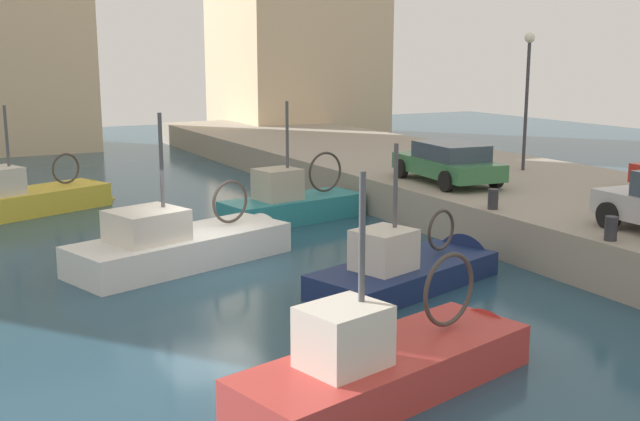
{
  "coord_description": "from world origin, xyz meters",
  "views": [
    {
      "loc": [
        -6.24,
        -17.86,
        5.32
      ],
      "look_at": [
        3.15,
        0.01,
        1.2
      ],
      "focal_mm": 43.33,
      "sensor_mm": 36.0,
      "label": 1
    }
  ],
  "objects_px": {
    "fishing_boat_yellow": "(37,209)",
    "fishing_boat_teal": "(300,214)",
    "fishing_boat_white": "(192,257)",
    "fishing_boat_navy": "(416,278)",
    "mooring_bollard_south": "(611,228)",
    "mooring_bollard_mid": "(493,199)",
    "parked_car_green": "(448,162)",
    "quay_streetlamp": "(528,78)",
    "fishing_boat_red": "(400,378)"
  },
  "relations": [
    {
      "from": "fishing_boat_white",
      "to": "fishing_boat_teal",
      "type": "height_order",
      "value": "fishing_boat_white"
    },
    {
      "from": "fishing_boat_teal",
      "to": "mooring_bollard_mid",
      "type": "height_order",
      "value": "fishing_boat_teal"
    },
    {
      "from": "mooring_bollard_south",
      "to": "mooring_bollard_mid",
      "type": "bearing_deg",
      "value": 90.0
    },
    {
      "from": "fishing_boat_yellow",
      "to": "fishing_boat_navy",
      "type": "distance_m",
      "value": 14.54
    },
    {
      "from": "fishing_boat_white",
      "to": "quay_streetlamp",
      "type": "height_order",
      "value": "quay_streetlamp"
    },
    {
      "from": "mooring_bollard_mid",
      "to": "fishing_boat_teal",
      "type": "bearing_deg",
      "value": 113.2
    },
    {
      "from": "fishing_boat_white",
      "to": "fishing_boat_yellow",
      "type": "distance_m",
      "value": 9.02
    },
    {
      "from": "fishing_boat_navy",
      "to": "mooring_bollard_south",
      "type": "xyz_separation_m",
      "value": [
        3.43,
        -2.59,
        1.36
      ]
    },
    {
      "from": "fishing_boat_red",
      "to": "fishing_boat_yellow",
      "type": "bearing_deg",
      "value": 100.27
    },
    {
      "from": "fishing_boat_white",
      "to": "quay_streetlamp",
      "type": "xyz_separation_m",
      "value": [
        13.17,
        2.2,
        4.32
      ]
    },
    {
      "from": "fishing_boat_white",
      "to": "fishing_boat_navy",
      "type": "distance_m",
      "value": 5.91
    },
    {
      "from": "quay_streetlamp",
      "to": "fishing_boat_navy",
      "type": "bearing_deg",
      "value": -144.53
    },
    {
      "from": "fishing_boat_teal",
      "to": "quay_streetlamp",
      "type": "distance_m",
      "value": 9.46
    },
    {
      "from": "fishing_boat_teal",
      "to": "fishing_boat_yellow",
      "type": "bearing_deg",
      "value": 144.95
    },
    {
      "from": "fishing_boat_red",
      "to": "quay_streetlamp",
      "type": "height_order",
      "value": "quay_streetlamp"
    },
    {
      "from": "fishing_boat_white",
      "to": "mooring_bollard_south",
      "type": "distance_m",
      "value": 10.26
    },
    {
      "from": "fishing_boat_navy",
      "to": "fishing_boat_white",
      "type": "bearing_deg",
      "value": 133.74
    },
    {
      "from": "fishing_boat_red",
      "to": "mooring_bollard_south",
      "type": "relative_size",
      "value": 11.6
    },
    {
      "from": "mooring_bollard_south",
      "to": "mooring_bollard_mid",
      "type": "height_order",
      "value": "same"
    },
    {
      "from": "fishing_boat_white",
      "to": "mooring_bollard_south",
      "type": "height_order",
      "value": "fishing_boat_white"
    },
    {
      "from": "fishing_boat_white",
      "to": "fishing_boat_yellow",
      "type": "relative_size",
      "value": 1.08
    },
    {
      "from": "mooring_bollard_mid",
      "to": "quay_streetlamp",
      "type": "height_order",
      "value": "quay_streetlamp"
    },
    {
      "from": "parked_car_green",
      "to": "mooring_bollard_mid",
      "type": "distance_m",
      "value": 4.32
    },
    {
      "from": "parked_car_green",
      "to": "fishing_boat_white",
      "type": "bearing_deg",
      "value": -172.63
    },
    {
      "from": "fishing_boat_teal",
      "to": "parked_car_green",
      "type": "xyz_separation_m",
      "value": [
        4.21,
        -2.24,
        1.73
      ]
    },
    {
      "from": "fishing_boat_navy",
      "to": "parked_car_green",
      "type": "xyz_separation_m",
      "value": [
        4.95,
        5.44,
        1.77
      ]
    },
    {
      "from": "fishing_boat_yellow",
      "to": "fishing_boat_teal",
      "type": "distance_m",
      "value": 9.1
    },
    {
      "from": "fishing_boat_red",
      "to": "fishing_boat_teal",
      "type": "height_order",
      "value": "fishing_boat_teal"
    },
    {
      "from": "fishing_boat_red",
      "to": "mooring_bollard_mid",
      "type": "relative_size",
      "value": 11.6
    },
    {
      "from": "fishing_boat_yellow",
      "to": "quay_streetlamp",
      "type": "bearing_deg",
      "value": -22.18
    },
    {
      "from": "fishing_boat_teal",
      "to": "quay_streetlamp",
      "type": "bearing_deg",
      "value": -8.27
    },
    {
      "from": "fishing_boat_yellow",
      "to": "fishing_boat_navy",
      "type": "relative_size",
      "value": 1.07
    },
    {
      "from": "fishing_boat_white",
      "to": "mooring_bollard_south",
      "type": "xyz_separation_m",
      "value": [
        7.52,
        -6.86,
        1.35
      ]
    },
    {
      "from": "fishing_boat_white",
      "to": "fishing_boat_teal",
      "type": "distance_m",
      "value": 5.91
    },
    {
      "from": "fishing_boat_white",
      "to": "fishing_boat_red",
      "type": "height_order",
      "value": "fishing_boat_white"
    },
    {
      "from": "fishing_boat_white",
      "to": "parked_car_green",
      "type": "relative_size",
      "value": 1.58
    },
    {
      "from": "fishing_boat_teal",
      "to": "fishing_boat_navy",
      "type": "relative_size",
      "value": 0.96
    },
    {
      "from": "fishing_boat_red",
      "to": "mooring_bollard_south",
      "type": "xyz_separation_m",
      "value": [
        6.96,
        2.05,
        1.36
      ]
    },
    {
      "from": "fishing_boat_navy",
      "to": "mooring_bollard_south",
      "type": "bearing_deg",
      "value": -37.05
    },
    {
      "from": "fishing_boat_teal",
      "to": "quay_streetlamp",
      "type": "relative_size",
      "value": 1.18
    },
    {
      "from": "fishing_boat_white",
      "to": "fishing_boat_teal",
      "type": "bearing_deg",
      "value": 35.25
    },
    {
      "from": "fishing_boat_teal",
      "to": "quay_streetlamp",
      "type": "height_order",
      "value": "quay_streetlamp"
    },
    {
      "from": "mooring_bollard_mid",
      "to": "fishing_boat_navy",
      "type": "bearing_deg",
      "value": -157.66
    },
    {
      "from": "fishing_boat_white",
      "to": "mooring_bollard_mid",
      "type": "bearing_deg",
      "value": -20.83
    },
    {
      "from": "fishing_boat_yellow",
      "to": "fishing_boat_teal",
      "type": "bearing_deg",
      "value": -35.05
    },
    {
      "from": "fishing_boat_yellow",
      "to": "parked_car_green",
      "type": "relative_size",
      "value": 1.46
    },
    {
      "from": "quay_streetlamp",
      "to": "fishing_boat_red",
      "type": "bearing_deg",
      "value": -138.61
    },
    {
      "from": "fishing_boat_white",
      "to": "parked_car_green",
      "type": "xyz_separation_m",
      "value": [
        9.04,
        1.17,
        1.75
      ]
    },
    {
      "from": "parked_car_green",
      "to": "mooring_bollard_mid",
      "type": "height_order",
      "value": "parked_car_green"
    },
    {
      "from": "fishing_boat_teal",
      "to": "parked_car_green",
      "type": "bearing_deg",
      "value": -28.06
    }
  ]
}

